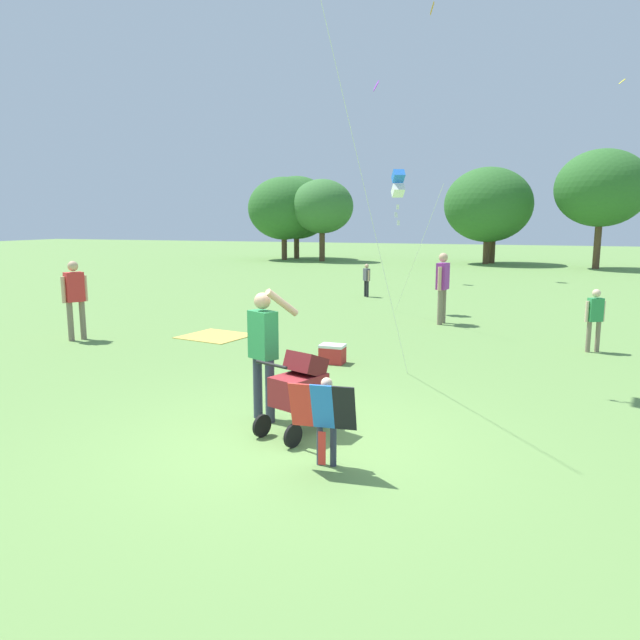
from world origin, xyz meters
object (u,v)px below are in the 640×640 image
person_kid_running (75,294)px  picnic_blanket (215,336)px  person_red_shirt (595,315)px  stroller (300,385)px  kite_orange_delta (398,184)px  child_with_butterfly_kite (326,413)px  cooler_box (332,354)px  person_adult_flyer (263,344)px  person_sitting_far (443,282)px  person_back_turned (367,277)px

person_kid_running → picnic_blanket: person_kid_running is taller
person_red_shirt → person_kid_running: bearing=-166.8°
stroller → kite_orange_delta: (-1.01, 10.15, 2.98)m
kite_orange_delta → person_red_shirt: (4.85, -3.96, -2.85)m
child_with_butterfly_kite → cooler_box: child_with_butterfly_kite is taller
stroller → picnic_blanket: (-4.06, 5.09, -0.60)m
child_with_butterfly_kite → person_adult_flyer: person_adult_flyer is taller
child_with_butterfly_kite → stroller: size_ratio=0.87×
child_with_butterfly_kite → kite_orange_delta: bearing=98.5°
person_adult_flyer → cooler_box: 3.37m
child_with_butterfly_kite → person_sitting_far: bearing=90.6°
person_sitting_far → cooler_box: (-1.29, -4.90, -0.88)m
child_with_butterfly_kite → picnic_blanket: size_ratio=0.70×
child_with_butterfly_kite → person_red_shirt: 7.76m
person_adult_flyer → picnic_blanket: size_ratio=1.26×
picnic_blanket → stroller: bearing=-51.5°
stroller → picnic_blanket: size_ratio=0.80×
stroller → person_back_turned: bearing=101.5°
kite_orange_delta → cooler_box: (0.25, -6.58, -3.41)m
person_sitting_far → person_back_turned: bearing=125.1°
kite_orange_delta → person_back_turned: size_ratio=3.54×
person_sitting_far → person_back_turned: 5.56m
person_adult_flyer → person_back_turned: person_adult_flyer is taller
person_adult_flyer → cooler_box: size_ratio=3.93×
person_red_shirt → person_kid_running: (-10.55, -2.47, 0.28)m
stroller → kite_orange_delta: kite_orange_delta is taller
person_back_turned → person_adult_flyer: bearing=-80.9°
person_adult_flyer → person_sitting_far: person_sitting_far is taller
person_sitting_far → person_red_shirt: bearing=-34.5°
cooler_box → person_back_turned: bearing=101.3°
child_with_butterfly_kite → person_adult_flyer: (-1.25, 1.17, 0.42)m
kite_orange_delta → person_kid_running: bearing=-131.5°
person_adult_flyer → child_with_butterfly_kite: bearing=-43.0°
child_with_butterfly_kite → kite_orange_delta: (-1.64, 11.01, 2.99)m
kite_orange_delta → person_back_turned: bearing=119.9°
child_with_butterfly_kite → person_red_shirt: person_red_shirt is taller
person_back_turned → picnic_blanket: (-1.40, -7.91, -0.66)m
person_adult_flyer → kite_orange_delta: kite_orange_delta is taller
picnic_blanket → cooler_box: (3.29, -1.52, 0.17)m
person_sitting_far → person_kid_running: (-7.24, -4.74, -0.04)m
picnic_blanket → child_with_butterfly_kite: bearing=-51.8°
person_adult_flyer → picnic_blanket: 5.97m
stroller → picnic_blanket: stroller is taller
person_kid_running → person_back_turned: size_ratio=1.53×
child_with_butterfly_kite → cooler_box: 4.66m
person_sitting_far → picnic_blanket: bearing=-143.7°
kite_orange_delta → cooler_box: size_ratio=8.91×
stroller → person_sitting_far: size_ratio=0.62×
stroller → person_kid_running: bearing=151.0°
person_red_shirt → person_kid_running: 10.84m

